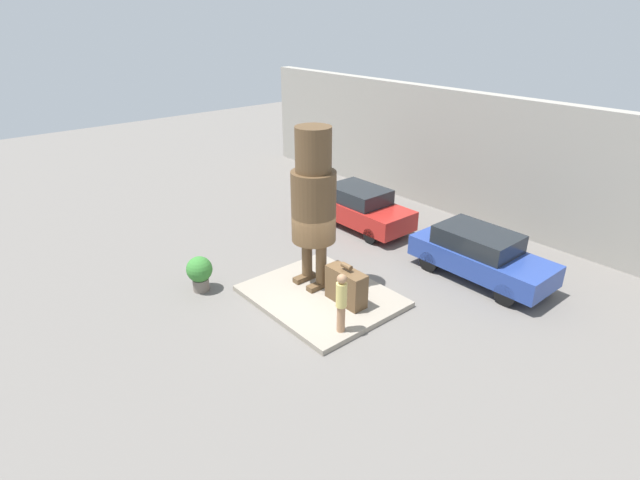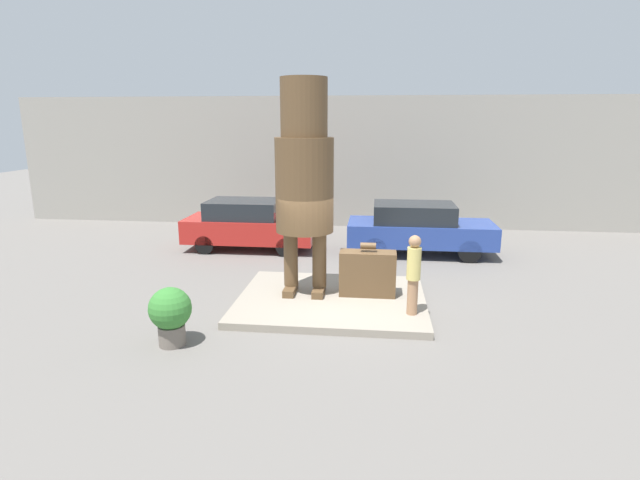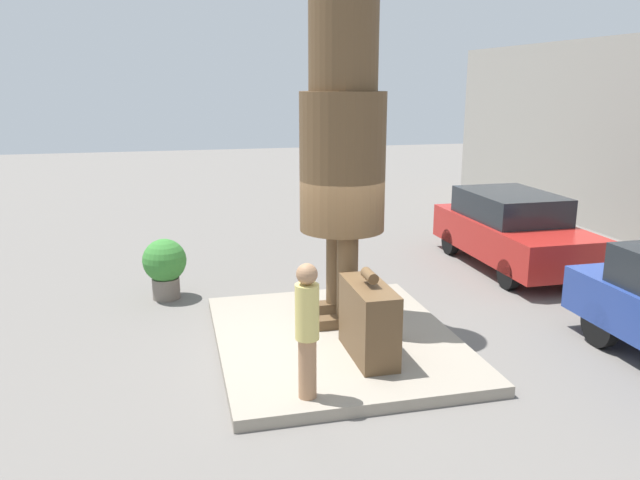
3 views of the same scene
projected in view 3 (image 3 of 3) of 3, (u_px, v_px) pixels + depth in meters
ground_plane at (336, 345)px, 9.77m from camera, size 60.00×60.00×0.00m
pedestal at (336, 340)px, 9.75m from camera, size 4.39×3.65×0.17m
statue_figure at (343, 142)px, 9.70m from camera, size 1.35×1.35×5.01m
giant_suitcase at (369, 320)px, 8.87m from camera, size 1.33×0.52×1.29m
tourist at (307, 326)px, 7.59m from camera, size 0.30×0.30×1.74m
parked_car_red at (512, 229)px, 13.72m from camera, size 4.31×1.87×1.65m
planter_pot at (165, 265)px, 11.72m from camera, size 0.82×0.82×1.16m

